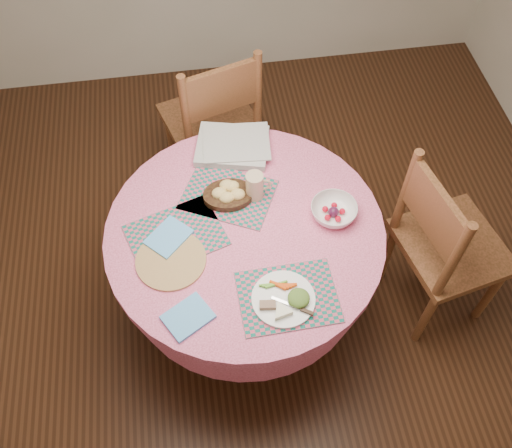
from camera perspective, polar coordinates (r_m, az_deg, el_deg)
The scene contains 16 objects.
ground at distance 3.15m, azimuth -0.91°, elevation -8.27°, with size 4.00×4.00×0.00m, color #331C0F.
room_envelope at distance 1.80m, azimuth -1.65°, elevation 17.16°, with size 4.01×4.01×2.71m.
dining_table at distance 2.67m, azimuth -1.06°, elevation -2.90°, with size 1.24×1.24×0.75m.
chair_right at distance 2.85m, azimuth 18.24°, elevation -1.96°, with size 0.56×0.57×1.05m.
chair_back at distance 3.23m, azimuth -4.24°, elevation 10.28°, with size 0.60×0.59×1.05m.
placemat_front at distance 2.33m, azimuth 3.21°, elevation -7.29°, with size 0.40×0.30×0.01m, color #12695B.
placemat_left at distance 2.51m, azimuth -8.01°, elevation -1.12°, with size 0.40×0.30×0.01m, color #12695B.
placemat_back at distance 2.62m, azimuth -2.80°, elevation 2.94°, with size 0.40×0.30×0.01m, color #12695B.
wicker_trivet at distance 2.44m, azimuth -8.50°, elevation -3.59°, with size 0.30×0.30×0.01m, color #9C6843.
napkin_near at distance 2.30m, azimuth -6.82°, elevation -9.21°, with size 0.18×0.14×0.01m, color #60B0F8.
napkin_far at distance 2.50m, azimuth -8.73°, elevation -1.31°, with size 0.18×0.14×0.01m, color #60B0F8.
dinner_plate at distance 2.31m, azimuth 2.97°, elevation -7.50°, with size 0.26×0.26×0.05m.
bread_bowl at distance 2.58m, azimuth -2.78°, elevation 3.09°, with size 0.23×0.23×0.08m.
latte_mug at distance 2.56m, azimuth -0.09°, elevation 3.84°, with size 0.12×0.08×0.14m.
fruit_bowl at distance 2.55m, azimuth 7.77°, elevation 1.28°, with size 0.22×0.22×0.06m.
newspaper_stack at distance 2.78m, azimuth -2.32°, elevation 7.86°, with size 0.39×0.34×0.04m.
Camera 1 is at (-0.17, -1.41, 2.82)m, focal length 40.00 mm.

